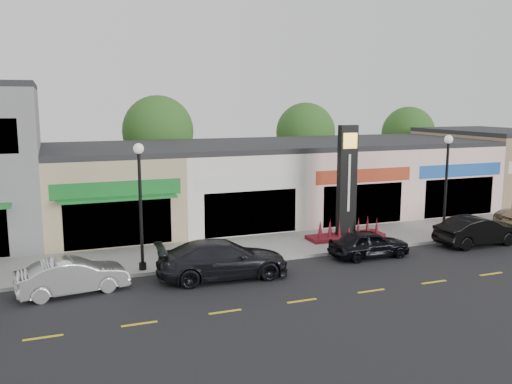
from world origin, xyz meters
The scene contains 18 objects.
ground centered at (0.00, 0.00, 0.00)m, with size 120.00×120.00×0.00m, color black.
sidewalk centered at (0.00, 4.35, 0.07)m, with size 52.00×4.30×0.15m, color gray.
curb centered at (0.00, 2.10, 0.07)m, with size 52.00×0.20×0.15m, color gray.
shop_beige centered at (-8.50, 11.46, 2.40)m, with size 7.00×10.85×4.80m.
shop_cream centered at (-1.50, 11.47, 2.40)m, with size 7.00×10.01×4.80m.
shop_pink_w centered at (5.50, 11.47, 2.40)m, with size 7.00×10.01×4.80m.
shop_pink_e centered at (12.50, 11.47, 2.40)m, with size 7.00×10.01×4.80m.
shop_tan centered at (19.50, 11.48, 2.65)m, with size 7.00×10.01×5.30m.
tree_rear_west centered at (-4.00, 19.50, 5.22)m, with size 5.20×5.20×7.83m.
tree_rear_mid centered at (8.00, 19.50, 4.88)m, with size 4.80×4.80×7.29m.
tree_rear_east centered at (18.00, 19.50, 4.63)m, with size 4.60×4.60×6.94m.
lamp_west_near centered at (-8.00, 2.50, 3.48)m, with size 0.44×0.44×5.47m.
lamp_east_near centered at (8.00, 2.50, 3.48)m, with size 0.44×0.44×5.47m.
pylon_sign centered at (3.00, 4.20, 2.27)m, with size 4.20×1.30×6.00m.
car_white_van centered at (-10.92, 0.91, 0.69)m, with size 4.17×1.46×1.37m, color silver.
car_dark_sedan centered at (-4.94, 0.65, 0.80)m, with size 5.54×2.25×1.61m, color black.
car_black_sedan centered at (2.48, 1.09, 0.66)m, with size 3.89×1.56×1.32m, color black.
car_black_conv centered at (8.95, 1.01, 0.75)m, with size 4.58×1.60×1.51m, color black.
Camera 1 is at (-11.42, -20.36, 7.31)m, focal length 38.00 mm.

